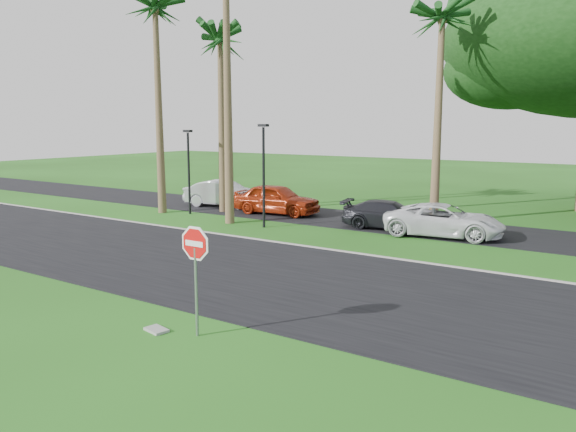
# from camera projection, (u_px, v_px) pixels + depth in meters

# --- Properties ---
(ground) EXTENTS (120.00, 120.00, 0.00)m
(ground) POSITION_uv_depth(u_px,v_px,m) (259.00, 297.00, 15.23)
(ground) COLOR #1D4912
(ground) RESTS_ON ground
(road) EXTENTS (120.00, 8.00, 0.02)m
(road) POSITION_uv_depth(u_px,v_px,m) (299.00, 280.00, 16.88)
(road) COLOR black
(road) RESTS_ON ground
(parking_strip) EXTENTS (120.00, 5.00, 0.02)m
(parking_strip) POSITION_uv_depth(u_px,v_px,m) (422.00, 227.00, 25.51)
(parking_strip) COLOR black
(parking_strip) RESTS_ON ground
(curb) EXTENTS (120.00, 0.12, 0.06)m
(curb) POSITION_uv_depth(u_px,v_px,m) (359.00, 254.00, 20.20)
(curb) COLOR gray
(curb) RESTS_ON ground
(stop_sign_near) EXTENTS (1.05, 0.07, 2.62)m
(stop_sign_near) POSITION_uv_depth(u_px,v_px,m) (195.00, 258.00, 12.20)
(stop_sign_near) COLOR gray
(stop_sign_near) RESTS_ON ground
(palm_left_far) EXTENTS (5.00, 5.00, 11.50)m
(palm_left_far) POSITION_uv_depth(u_px,v_px,m) (155.00, 13.00, 28.06)
(palm_left_far) COLOR brown
(palm_left_far) RESTS_ON ground
(palm_left_mid) EXTENTS (5.00, 5.00, 10.00)m
(palm_left_mid) POSITION_uv_depth(u_px,v_px,m) (220.00, 44.00, 28.58)
(palm_left_mid) COLOR brown
(palm_left_mid) RESTS_ON ground
(palm_center) EXTENTS (5.00, 5.00, 10.50)m
(palm_center) POSITION_uv_depth(u_px,v_px,m) (442.00, 22.00, 25.25)
(palm_center) COLOR brown
(palm_center) RESTS_ON ground
(streetlight_left) EXTENTS (0.45, 0.25, 4.34)m
(streetlight_left) POSITION_uv_depth(u_px,v_px,m) (189.00, 166.00, 28.90)
(streetlight_left) COLOR black
(streetlight_left) RESTS_ON ground
(streetlight_right) EXTENTS (0.45, 0.25, 4.64)m
(streetlight_right) POSITION_uv_depth(u_px,v_px,m) (264.00, 169.00, 25.06)
(streetlight_right) COLOR black
(streetlight_right) RESTS_ON ground
(car_silver) EXTENTS (4.69, 2.49, 1.47)m
(car_silver) POSITION_uv_depth(u_px,v_px,m) (224.00, 194.00, 31.62)
(car_silver) COLOR silver
(car_silver) RESTS_ON ground
(car_red) EXTENTS (4.72, 2.25, 1.56)m
(car_red) POSITION_uv_depth(u_px,v_px,m) (277.00, 199.00, 29.03)
(car_red) COLOR #99260C
(car_red) RESTS_ON ground
(car_dark) EXTENTS (4.53, 2.53, 1.24)m
(car_dark) POSITION_uv_depth(u_px,v_px,m) (390.00, 215.00, 25.01)
(car_dark) COLOR black
(car_dark) RESTS_ON ground
(car_minivan) EXTENTS (5.11, 2.89, 1.35)m
(car_minivan) POSITION_uv_depth(u_px,v_px,m) (444.00, 221.00, 23.28)
(car_minivan) COLOR silver
(car_minivan) RESTS_ON ground
(utility_slab) EXTENTS (0.61, 0.45, 0.06)m
(utility_slab) POSITION_uv_depth(u_px,v_px,m) (156.00, 330.00, 12.76)
(utility_slab) COLOR gray
(utility_slab) RESTS_ON ground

